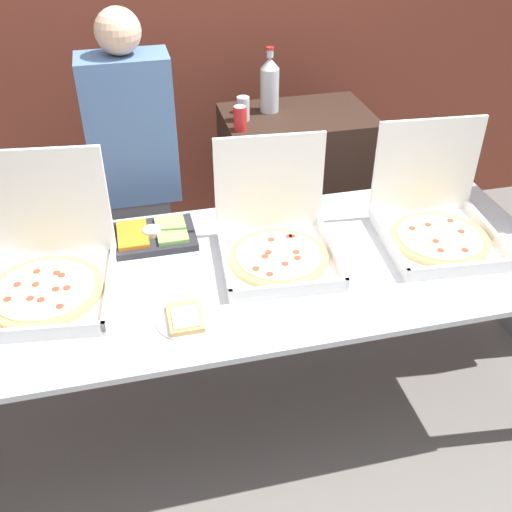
# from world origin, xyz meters

# --- Properties ---
(ground_plane) EXTENTS (16.00, 16.00, 0.00)m
(ground_plane) POSITION_xyz_m (0.00, 0.00, 0.00)
(ground_plane) COLOR slate
(brick_wall_behind) EXTENTS (10.00, 0.06, 2.80)m
(brick_wall_behind) POSITION_xyz_m (0.00, 1.70, 1.40)
(brick_wall_behind) COLOR brown
(brick_wall_behind) RESTS_ON ground_plane
(buffet_table) EXTENTS (2.43, 0.97, 0.84)m
(buffet_table) POSITION_xyz_m (0.00, 0.00, 0.76)
(buffet_table) COLOR silver
(buffet_table) RESTS_ON ground_plane
(pizza_box_far_left) EXTENTS (0.55, 0.56, 0.49)m
(pizza_box_far_left) POSITION_xyz_m (-0.80, 0.06, 0.93)
(pizza_box_far_left) COLOR white
(pizza_box_far_left) RESTS_ON buffet_table
(pizza_box_near_right) EXTENTS (0.49, 0.51, 0.45)m
(pizza_box_near_right) POSITION_xyz_m (0.10, 0.06, 0.92)
(pizza_box_near_right) COLOR white
(pizza_box_near_right) RESTS_ON buffet_table
(pizza_box_near_left) EXTENTS (0.50, 0.52, 0.46)m
(pizza_box_near_left) POSITION_xyz_m (0.79, 0.03, 0.93)
(pizza_box_near_left) COLOR white
(pizza_box_near_left) RESTS_ON buffet_table
(paper_plate_front_left) EXTENTS (0.21, 0.21, 0.03)m
(paper_plate_front_left) POSITION_xyz_m (-0.32, -0.26, 0.86)
(paper_plate_front_left) COLOR white
(paper_plate_front_left) RESTS_ON buffet_table
(veggie_tray) EXTENTS (0.36, 0.26, 0.05)m
(veggie_tray) POSITION_xyz_m (-0.38, 0.29, 0.87)
(veggie_tray) COLOR #28282D
(veggie_tray) RESTS_ON buffet_table
(sideboard_podium) EXTENTS (0.79, 0.52, 1.04)m
(sideboard_podium) POSITION_xyz_m (0.47, 1.01, 0.52)
(sideboard_podium) COLOR black
(sideboard_podium) RESTS_ON ground_plane
(soda_bottle) EXTENTS (0.10, 0.10, 0.34)m
(soda_bottle) POSITION_xyz_m (0.33, 1.09, 1.19)
(soda_bottle) COLOR #B7BCC1
(soda_bottle) RESTS_ON sideboard_podium
(soda_can_silver) EXTENTS (0.07, 0.07, 0.12)m
(soda_can_silver) POSITION_xyz_m (0.17, 1.00, 1.11)
(soda_can_silver) COLOR silver
(soda_can_silver) RESTS_ON sideboard_podium
(soda_can_colored) EXTENTS (0.07, 0.07, 0.12)m
(soda_can_colored) POSITION_xyz_m (0.13, 0.87, 1.11)
(soda_can_colored) COLOR red
(soda_can_colored) RESTS_ON sideboard_podium
(person_guest_plaid) EXTENTS (0.40, 0.22, 1.69)m
(person_guest_plaid) POSITION_xyz_m (-0.41, 0.76, 0.88)
(person_guest_plaid) COLOR slate
(person_guest_plaid) RESTS_ON ground_plane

